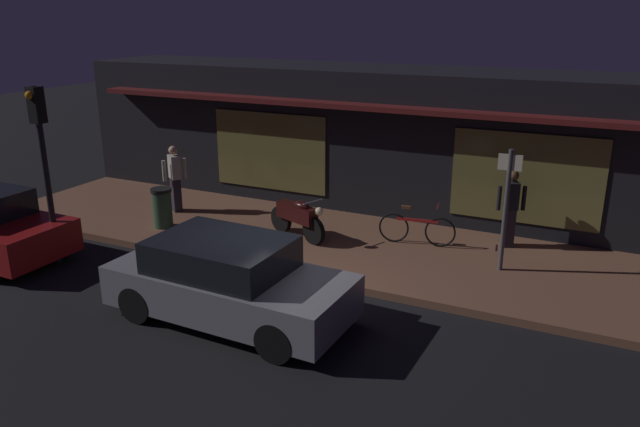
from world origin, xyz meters
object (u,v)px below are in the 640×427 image
at_px(person_photographer, 175,177).
at_px(trash_bin, 162,207).
at_px(traffic_light_pole, 42,145).
at_px(motorcycle, 298,217).
at_px(sign_post, 506,203).
at_px(parked_car_far, 228,281).
at_px(bicycle_parked, 417,229).
at_px(person_bystander, 511,207).

bearing_deg(person_photographer, trash_bin, -66.93).
xyz_separation_m(person_photographer, trash_bin, (0.48, -1.12, -0.41)).
bearing_deg(traffic_light_pole, motorcycle, 37.29).
height_order(sign_post, parked_car_far, sign_post).
height_order(motorcycle, bicycle_parked, motorcycle).
bearing_deg(person_photographer, sign_post, -2.14).
relative_size(person_bystander, traffic_light_pole, 0.46).
relative_size(person_photographer, sign_post, 0.70).
height_order(person_photographer, parked_car_far, person_photographer).
bearing_deg(sign_post, trash_bin, -173.82).
height_order(motorcycle, parked_car_far, parked_car_far).
xyz_separation_m(person_bystander, traffic_light_pole, (-8.32, -4.58, 1.45)).
bearing_deg(trash_bin, traffic_light_pole, -109.49).
bearing_deg(sign_post, motorcycle, -178.40).
height_order(bicycle_parked, person_bystander, person_bystander).
relative_size(sign_post, trash_bin, 2.58).
bearing_deg(traffic_light_pole, bicycle_parked, 30.31).
relative_size(traffic_light_pole, parked_car_far, 0.87).
distance_m(motorcycle, person_bystander, 4.56).
relative_size(bicycle_parked, person_bystander, 0.99).
bearing_deg(parked_car_far, traffic_light_pole, 173.02).
height_order(bicycle_parked, person_photographer, person_photographer).
bearing_deg(bicycle_parked, person_photographer, -177.02).
bearing_deg(person_bystander, motorcycle, -160.61).
bearing_deg(person_photographer, person_bystander, 7.78).
xyz_separation_m(motorcycle, sign_post, (4.39, 0.12, 0.86)).
bearing_deg(motorcycle, person_photographer, 173.42).
xyz_separation_m(person_bystander, sign_post, (0.10, -1.39, 0.48)).
bearing_deg(trash_bin, motorcycle, 12.33).
height_order(sign_post, trash_bin, sign_post).
distance_m(bicycle_parked, person_photographer, 6.19).
distance_m(motorcycle, sign_post, 4.47).
relative_size(person_bystander, trash_bin, 1.80).
distance_m(traffic_light_pole, parked_car_far, 4.97).
bearing_deg(trash_bin, person_photographer, 113.07).
relative_size(person_bystander, parked_car_far, 0.40).
xyz_separation_m(bicycle_parked, sign_post, (1.90, -0.62, 1.00)).
bearing_deg(parked_car_far, trash_bin, 142.08).
height_order(motorcycle, sign_post, sign_post).
distance_m(person_bystander, parked_car_far, 6.35).
bearing_deg(parked_car_far, sign_post, 44.58).
bearing_deg(trash_bin, bicycle_parked, 14.24).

